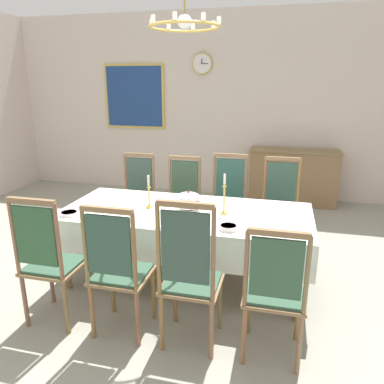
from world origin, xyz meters
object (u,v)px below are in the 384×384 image
(chair_south_a, at_px, (49,259))
(bowl_far_right, at_px, (188,225))
(chair_south_b, at_px, (118,268))
(framed_painting, at_px, (135,97))
(soup_tureen, at_px, (188,201))
(chandelier, at_px, (185,25))
(chair_north_c, at_px, (228,201))
(chair_south_d, at_px, (275,290))
(candlestick_west, at_px, (149,195))
(sideboard, at_px, (293,177))
(chair_south_c, at_px, (190,274))
(chair_north_d, at_px, (280,205))
(chair_north_a, at_px, (137,195))
(mounted_clock, at_px, (202,64))
(candlestick_east, at_px, (224,198))
(bowl_near_left, at_px, (69,213))
(bowl_far_left, at_px, (228,227))
(bowl_near_right, at_px, (189,196))
(spoon_primary, at_px, (60,212))
(dining_table, at_px, (186,218))
(spoon_secondary, at_px, (180,196))
(chair_north_b, at_px, (182,199))

(chair_south_a, relative_size, bowl_far_right, 7.52)
(chair_south_b, relative_size, framed_painting, 1.00)
(soup_tureen, relative_size, chandelier, 0.38)
(chair_north_c, height_order, chair_south_d, chair_north_c)
(candlestick_west, bearing_deg, chandelier, 0.00)
(chair_south_a, relative_size, sideboard, 0.79)
(chair_south_a, xyz_separation_m, chair_south_c, (1.18, -0.00, 0.02))
(chair_north_d, bearing_deg, chair_north_a, 0.08)
(candlestick_west, height_order, framed_painting, framed_painting)
(candlestick_west, bearing_deg, framed_painting, 114.21)
(mounted_clock, bearing_deg, chair_south_b, -86.65)
(bowl_far_right, xyz_separation_m, sideboard, (0.94, 3.28, -0.33))
(chair_south_b, relative_size, mounted_clock, 3.28)
(candlestick_east, xyz_separation_m, bowl_near_left, (-1.42, -0.38, -0.14))
(bowl_far_left, relative_size, sideboard, 0.11)
(chair_south_a, distance_m, candlestick_west, 1.11)
(bowl_near_right, bearing_deg, chair_south_d, -54.44)
(bowl_far_right, xyz_separation_m, spoon_primary, (-1.29, 0.07, -0.02))
(spoon_primary, bearing_deg, soup_tureen, 15.04)
(bowl_near_right, relative_size, bowl_far_right, 1.06)
(dining_table, height_order, sideboard, sideboard)
(chair_north_a, relative_size, chair_south_c, 0.90)
(chair_south_c, xyz_separation_m, bowl_near_left, (-1.32, 0.56, 0.17))
(bowl_near_right, bearing_deg, soup_tureen, -76.74)
(bowl_far_left, height_order, spoon_secondary, bowl_far_left)
(chair_north_b, bearing_deg, dining_table, 107.46)
(chair_north_b, xyz_separation_m, framed_painting, (-1.48, 2.18, 1.14))
(framed_painting, bearing_deg, chandelier, -60.30)
(chair_south_a, distance_m, chair_south_d, 1.79)
(bowl_near_right, height_order, chandelier, chandelier)
(chandelier, bearing_deg, framed_painting, 119.70)
(chair_north_a, height_order, bowl_far_left, chair_north_a)
(spoon_secondary, bearing_deg, chair_south_a, -126.51)
(chair_north_c, xyz_separation_m, chair_south_d, (0.61, -1.87, -0.02))
(chair_north_d, distance_m, bowl_near_right, 1.11)
(chair_south_d, distance_m, bowl_near_right, 1.67)
(chair_north_c, distance_m, spoon_secondary, 0.70)
(sideboard, bearing_deg, chair_north_c, 67.49)
(chair_north_a, xyz_separation_m, soup_tureen, (0.93, -0.93, 0.29))
(dining_table, height_order, bowl_far_left, bowl_far_left)
(chair_north_b, xyz_separation_m, chandelier, (0.29, -0.93, 1.86))
(dining_table, bearing_deg, soup_tureen, 0.00)
(bowl_far_left, bearing_deg, chair_south_d, -53.11)
(chair_south_c, xyz_separation_m, mounted_clock, (-0.81, 4.04, 1.64))
(bowl_far_right, bearing_deg, chair_north_a, 127.36)
(chair_south_a, bearing_deg, dining_table, 46.04)
(chair_south_d, bearing_deg, chair_north_a, 133.94)
(chair_south_d, height_order, sideboard, chair_south_d)
(chair_north_a, height_order, chair_north_d, chair_north_d)
(chair_north_c, relative_size, bowl_far_left, 6.90)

